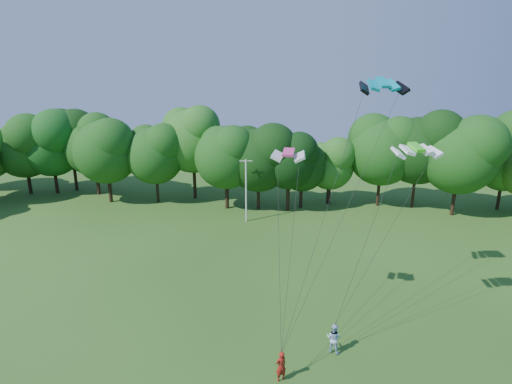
# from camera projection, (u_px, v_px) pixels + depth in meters

# --- Properties ---
(utility_pole) EXTENTS (1.47, 0.24, 7.35)m
(utility_pole) POSITION_uv_depth(u_px,v_px,m) (246.00, 190.00, 45.64)
(utility_pole) COLOR silver
(utility_pole) RESTS_ON ground
(kite_flyer_left) EXTENTS (0.78, 0.74, 1.80)m
(kite_flyer_left) POSITION_uv_depth(u_px,v_px,m) (281.00, 366.00, 21.77)
(kite_flyer_left) COLOR maroon
(kite_flyer_left) RESTS_ON ground
(kite_flyer_right) EXTENTS (1.13, 1.02, 1.89)m
(kite_flyer_right) POSITION_uv_depth(u_px,v_px,m) (334.00, 338.00, 24.05)
(kite_flyer_right) COLOR #ACCBEF
(kite_flyer_right) RESTS_ON ground
(kite_teal) EXTENTS (3.23, 1.95, 0.75)m
(kite_teal) POSITION_uv_depth(u_px,v_px,m) (383.00, 82.00, 25.57)
(kite_teal) COLOR #0593A7
(kite_teal) RESTS_ON ground
(kite_green) EXTENTS (2.93, 1.88, 0.44)m
(kite_green) POSITION_uv_depth(u_px,v_px,m) (416.00, 147.00, 23.21)
(kite_green) COLOR #3FDA20
(kite_green) RESTS_ON ground
(kite_pink) EXTENTS (2.13, 1.14, 0.44)m
(kite_pink) POSITION_uv_depth(u_px,v_px,m) (289.00, 152.00, 24.55)
(kite_pink) COLOR #CF397F
(kite_pink) RESTS_ON ground
(tree_back_west) EXTENTS (8.80, 8.80, 12.80)m
(tree_back_west) POSITION_uv_depth(u_px,v_px,m) (50.00, 138.00, 55.97)
(tree_back_west) COLOR #382A16
(tree_back_west) RESTS_ON ground
(tree_back_center) EXTENTS (7.41, 7.41, 10.77)m
(tree_back_center) POSITION_uv_depth(u_px,v_px,m) (289.00, 158.00, 48.67)
(tree_back_center) COLOR black
(tree_back_center) RESTS_ON ground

